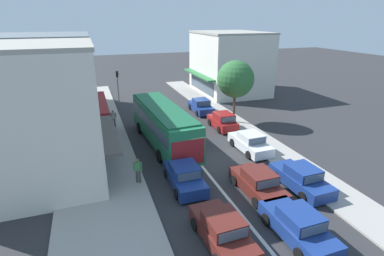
{
  "coord_description": "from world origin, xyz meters",
  "views": [
    {
      "loc": [
        -6.84,
        -18.04,
        9.83
      ],
      "look_at": [
        0.82,
        3.97,
        1.2
      ],
      "focal_mm": 28.0,
      "sensor_mm": 36.0,
      "label": 1
    }
  ],
  "objects_px": {
    "sedan_behind_bus_mid": "(184,176)",
    "parked_sedan_kerb_second": "(250,143)",
    "parked_sedan_kerb_front": "(301,178)",
    "street_tree_right": "(236,79)",
    "pedestrian_browsing_midblock": "(138,169)",
    "city_bus": "(163,123)",
    "sedan_queue_gap_filler": "(223,231)",
    "sedan_queue_far_back": "(298,226)",
    "parked_hatchback_kerb_third": "(223,121)",
    "pedestrian_with_handbag_near": "(113,117)",
    "traffic_light_downstreet": "(118,83)",
    "parked_sedan_kerb_rear": "(201,106)",
    "sedan_behind_bus_near": "(258,183)"
  },
  "relations": [
    {
      "from": "parked_sedan_kerb_rear",
      "to": "pedestrian_browsing_midblock",
      "type": "height_order",
      "value": "pedestrian_browsing_midblock"
    },
    {
      "from": "city_bus",
      "to": "traffic_light_downstreet",
      "type": "xyz_separation_m",
      "value": [
        -2.19,
        12.32,
        0.97
      ]
    },
    {
      "from": "parked_sedan_kerb_second",
      "to": "traffic_light_downstreet",
      "type": "xyz_separation_m",
      "value": [
        -8.26,
        15.73,
        2.19
      ]
    },
    {
      "from": "sedan_behind_bus_mid",
      "to": "parked_sedan_kerb_second",
      "type": "xyz_separation_m",
      "value": [
        6.44,
        3.29,
        0.0
      ]
    },
    {
      "from": "sedan_behind_bus_near",
      "to": "sedan_behind_bus_mid",
      "type": "bearing_deg",
      "value": 150.03
    },
    {
      "from": "parked_sedan_kerb_front",
      "to": "pedestrian_browsing_midblock",
      "type": "xyz_separation_m",
      "value": [
        -9.27,
        3.7,
        0.4
      ]
    },
    {
      "from": "parked_sedan_kerb_second",
      "to": "parked_hatchback_kerb_third",
      "type": "relative_size",
      "value": 1.15
    },
    {
      "from": "parked_sedan_kerb_front",
      "to": "street_tree_right",
      "type": "xyz_separation_m",
      "value": [
        1.61,
        12.28,
        3.69
      ]
    },
    {
      "from": "sedan_behind_bus_mid",
      "to": "pedestrian_with_handbag_near",
      "type": "bearing_deg",
      "value": 104.55
    },
    {
      "from": "parked_sedan_kerb_second",
      "to": "pedestrian_with_handbag_near",
      "type": "bearing_deg",
      "value": 137.59
    },
    {
      "from": "sedan_queue_gap_filler",
      "to": "sedan_queue_far_back",
      "type": "height_order",
      "value": "same"
    },
    {
      "from": "parked_sedan_kerb_front",
      "to": "pedestrian_with_handbag_near",
      "type": "bearing_deg",
      "value": 123.64
    },
    {
      "from": "sedan_behind_bus_near",
      "to": "sedan_behind_bus_mid",
      "type": "relative_size",
      "value": 1.0
    },
    {
      "from": "sedan_behind_bus_mid",
      "to": "parked_sedan_kerb_rear",
      "type": "relative_size",
      "value": 1.0
    },
    {
      "from": "sedan_queue_gap_filler",
      "to": "street_tree_right",
      "type": "xyz_separation_m",
      "value": [
        8.1,
        15.04,
        3.69
      ]
    },
    {
      "from": "sedan_queue_far_back",
      "to": "city_bus",
      "type": "bearing_deg",
      "value": 104.06
    },
    {
      "from": "city_bus",
      "to": "pedestrian_browsing_midblock",
      "type": "distance_m",
      "value": 6.42
    },
    {
      "from": "parked_hatchback_kerb_third",
      "to": "parked_sedan_kerb_rear",
      "type": "height_order",
      "value": "parked_hatchback_kerb_third"
    },
    {
      "from": "sedan_queue_far_back",
      "to": "parked_sedan_kerb_front",
      "type": "xyz_separation_m",
      "value": [
        3.0,
        3.61,
        0.0
      ]
    },
    {
      "from": "sedan_behind_bus_near",
      "to": "parked_sedan_kerb_rear",
      "type": "xyz_separation_m",
      "value": [
        2.58,
        16.33,
        0.0
      ]
    },
    {
      "from": "street_tree_right",
      "to": "pedestrian_with_handbag_near",
      "type": "distance_m",
      "value": 12.03
    },
    {
      "from": "sedan_behind_bus_mid",
      "to": "sedan_queue_gap_filler",
      "type": "bearing_deg",
      "value": -88.77
    },
    {
      "from": "parked_sedan_kerb_front",
      "to": "parked_hatchback_kerb_third",
      "type": "height_order",
      "value": "parked_hatchback_kerb_third"
    },
    {
      "from": "parked_sedan_kerb_second",
      "to": "sedan_queue_far_back",
      "type": "bearing_deg",
      "value": -106.62
    },
    {
      "from": "traffic_light_downstreet",
      "to": "pedestrian_browsing_midblock",
      "type": "xyz_separation_m",
      "value": [
        -0.84,
        -17.92,
        -1.79
      ]
    },
    {
      "from": "sedan_behind_bus_mid",
      "to": "pedestrian_browsing_midblock",
      "type": "bearing_deg",
      "value": 157.46
    },
    {
      "from": "sedan_behind_bus_near",
      "to": "sedan_behind_bus_mid",
      "type": "distance_m",
      "value": 4.44
    },
    {
      "from": "parked_sedan_kerb_second",
      "to": "pedestrian_browsing_midblock",
      "type": "relative_size",
      "value": 2.61
    },
    {
      "from": "street_tree_right",
      "to": "sedan_behind_bus_near",
      "type": "bearing_deg",
      "value": -110.16
    },
    {
      "from": "parked_sedan_kerb_front",
      "to": "traffic_light_downstreet",
      "type": "relative_size",
      "value": 1.01
    },
    {
      "from": "sedan_behind_bus_mid",
      "to": "parked_hatchback_kerb_third",
      "type": "bearing_deg",
      "value": 52.74
    },
    {
      "from": "parked_sedan_kerb_front",
      "to": "parked_sedan_kerb_rear",
      "type": "height_order",
      "value": "same"
    },
    {
      "from": "city_bus",
      "to": "sedan_queue_gap_filler",
      "type": "bearing_deg",
      "value": -91.23
    },
    {
      "from": "sedan_queue_gap_filler",
      "to": "pedestrian_browsing_midblock",
      "type": "relative_size",
      "value": 2.61
    },
    {
      "from": "pedestrian_browsing_midblock",
      "to": "parked_sedan_kerb_rear",
      "type": "bearing_deg",
      "value": 55.05
    },
    {
      "from": "sedan_queue_far_back",
      "to": "pedestrian_browsing_midblock",
      "type": "bearing_deg",
      "value": 130.62
    },
    {
      "from": "sedan_behind_bus_mid",
      "to": "sedan_queue_far_back",
      "type": "bearing_deg",
      "value": -59.82
    },
    {
      "from": "pedestrian_with_handbag_near",
      "to": "pedestrian_browsing_midblock",
      "type": "bearing_deg",
      "value": -87.59
    },
    {
      "from": "parked_sedan_kerb_rear",
      "to": "traffic_light_downstreet",
      "type": "height_order",
      "value": "traffic_light_downstreet"
    },
    {
      "from": "street_tree_right",
      "to": "pedestrian_browsing_midblock",
      "type": "height_order",
      "value": "street_tree_right"
    },
    {
      "from": "sedan_queue_far_back",
      "to": "traffic_light_downstreet",
      "type": "xyz_separation_m",
      "value": [
        -5.43,
        25.23,
        2.19
      ]
    },
    {
      "from": "parked_sedan_kerb_front",
      "to": "sedan_behind_bus_near",
      "type": "bearing_deg",
      "value": 172.25
    },
    {
      "from": "sedan_behind_bus_mid",
      "to": "sedan_queue_far_back",
      "type": "distance_m",
      "value": 7.18
    },
    {
      "from": "parked_sedan_kerb_front",
      "to": "city_bus",
      "type": "bearing_deg",
      "value": 123.84
    },
    {
      "from": "sedan_behind_bus_near",
      "to": "pedestrian_browsing_midblock",
      "type": "relative_size",
      "value": 2.59
    },
    {
      "from": "street_tree_right",
      "to": "pedestrian_with_handbag_near",
      "type": "height_order",
      "value": "street_tree_right"
    },
    {
      "from": "sedan_queue_gap_filler",
      "to": "sedan_queue_far_back",
      "type": "xyz_separation_m",
      "value": [
        3.49,
        -0.85,
        0.0
      ]
    },
    {
      "from": "city_bus",
      "to": "street_tree_right",
      "type": "height_order",
      "value": "street_tree_right"
    },
    {
      "from": "parked_sedan_kerb_front",
      "to": "pedestrian_browsing_midblock",
      "type": "relative_size",
      "value": 2.61
    },
    {
      "from": "city_bus",
      "to": "parked_hatchback_kerb_third",
      "type": "xyz_separation_m",
      "value": [
        6.15,
        1.88,
        -1.17
      ]
    }
  ]
}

